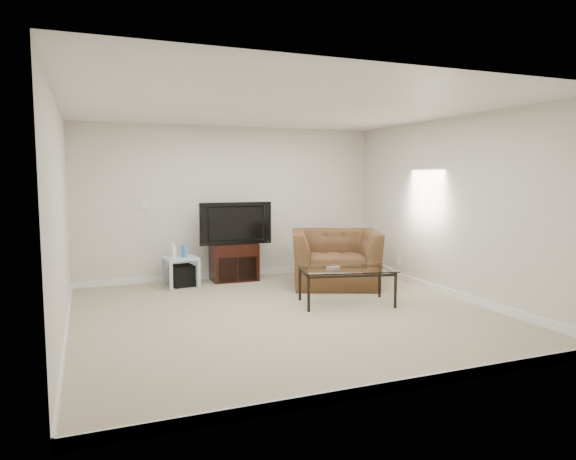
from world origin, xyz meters
name	(u,v)px	position (x,y,z in m)	size (l,w,h in m)	color
floor	(286,313)	(0.00, 0.00, 0.00)	(5.00, 5.00, 0.00)	tan
ceiling	(286,107)	(0.00, 0.00, 2.50)	(5.00, 5.00, 0.00)	white
wall_back	(231,203)	(0.00, 2.50, 1.25)	(5.00, 0.02, 2.50)	silver
wall_left	(60,218)	(-2.50, 0.00, 1.25)	(0.02, 5.00, 2.50)	silver
wall_right	(454,208)	(2.50, 0.00, 1.25)	(0.02, 5.00, 2.50)	silver
plate_back	(144,204)	(-1.40, 2.49, 1.25)	(0.12, 0.02, 0.12)	white
plate_right_switch	(390,202)	(2.49, 1.60, 1.25)	(0.02, 0.09, 0.13)	white
plate_right_outlet	(398,261)	(2.49, 1.30, 0.30)	(0.02, 0.08, 0.12)	white
tv_stand	(234,262)	(-0.04, 2.23, 0.30)	(0.73, 0.50, 0.61)	black
dvd_player	(234,250)	(-0.04, 2.19, 0.50)	(0.42, 0.29, 0.06)	black
television	(234,223)	(-0.04, 2.20, 0.94)	(1.09, 0.22, 0.67)	black
side_table	(181,272)	(-0.94, 2.05, 0.23)	(0.48, 0.48, 0.46)	#A4C1CA
subwoofer	(182,276)	(-0.91, 2.07, 0.16)	(0.32, 0.32, 0.32)	black
game_console	(173,251)	(-1.05, 2.02, 0.56)	(0.05, 0.15, 0.21)	white
game_case	(184,251)	(-0.88, 2.04, 0.55)	(0.05, 0.13, 0.18)	#337FCC
recliner	(335,249)	(1.30, 1.25, 0.58)	(1.32, 0.86, 1.15)	brown
coffee_table	(346,286)	(0.91, 0.14, 0.24)	(1.22, 0.69, 0.48)	black
remote	(333,267)	(0.76, 0.24, 0.49)	(0.19, 0.05, 0.02)	#B2B2B7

